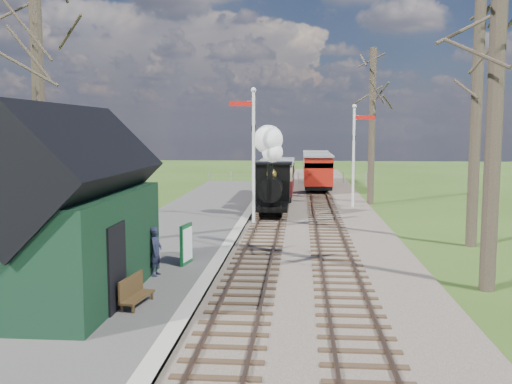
# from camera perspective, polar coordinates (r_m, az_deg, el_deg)

# --- Properties ---
(ground) EXTENTS (140.00, 140.00, 0.00)m
(ground) POSITION_cam_1_polar(r_m,az_deg,el_deg) (10.60, -3.83, -18.00)
(ground) COLOR #2D4917
(ground) RESTS_ON ground
(distant_hills) EXTENTS (114.40, 48.00, 22.02)m
(distant_hills) POSITION_cam_1_polar(r_m,az_deg,el_deg) (76.74, 4.39, -9.28)
(distant_hills) COLOR #385B23
(distant_hills) RESTS_ON ground
(ballast_bed) EXTENTS (8.00, 60.00, 0.10)m
(ballast_bed) POSITION_cam_1_polar(r_m,az_deg,el_deg) (31.85, 4.25, -1.51)
(ballast_bed) COLOR brown
(ballast_bed) RESTS_ON ground
(track_near) EXTENTS (1.60, 60.00, 0.15)m
(track_near) POSITION_cam_1_polar(r_m,az_deg,el_deg) (31.88, 1.91, -1.40)
(track_near) COLOR brown
(track_near) RESTS_ON ground
(track_far) EXTENTS (1.60, 60.00, 0.15)m
(track_far) POSITION_cam_1_polar(r_m,az_deg,el_deg) (31.87, 6.58, -1.44)
(track_far) COLOR brown
(track_far) RESTS_ON ground
(platform) EXTENTS (5.00, 44.00, 0.20)m
(platform) POSITION_cam_1_polar(r_m,az_deg,el_deg) (24.44, -7.20, -3.80)
(platform) COLOR #474442
(platform) RESTS_ON ground
(coping_strip) EXTENTS (0.40, 44.00, 0.21)m
(coping_strip) POSITION_cam_1_polar(r_m,az_deg,el_deg) (24.08, -1.83, -3.89)
(coping_strip) COLOR #B2AD9E
(coping_strip) RESTS_ON ground
(station_shed) EXTENTS (3.25, 6.30, 4.78)m
(station_shed) POSITION_cam_1_polar(r_m,az_deg,el_deg) (14.86, -18.21, -2.12)
(station_shed) COLOR black
(station_shed) RESTS_ON platform
(semaphore_near) EXTENTS (1.22, 0.24, 6.22)m
(semaphore_near) POSITION_cam_1_polar(r_m,az_deg,el_deg) (25.66, -0.40, 4.64)
(semaphore_near) COLOR silver
(semaphore_near) RESTS_ON ground
(semaphore_far) EXTENTS (1.22, 0.24, 5.72)m
(semaphore_far) POSITION_cam_1_polar(r_m,az_deg,el_deg) (31.71, 9.87, 4.37)
(semaphore_far) COLOR silver
(semaphore_far) RESTS_ON ground
(bare_trees) EXTENTS (15.51, 22.39, 12.00)m
(bare_trees) POSITION_cam_1_polar(r_m,az_deg,el_deg) (19.68, 4.28, 8.74)
(bare_trees) COLOR #382D23
(bare_trees) RESTS_ON ground
(fence_line) EXTENTS (12.60, 0.08, 1.00)m
(fence_line) POSITION_cam_1_polar(r_m,az_deg,el_deg) (45.73, 3.09, 1.49)
(fence_line) COLOR slate
(fence_line) RESTS_ON ground
(locomotive) EXTENTS (1.75, 4.08, 4.37)m
(locomotive) POSITION_cam_1_polar(r_m,az_deg,el_deg) (28.15, 1.57, 1.52)
(locomotive) COLOR black
(locomotive) RESTS_ON ground
(coach) EXTENTS (2.04, 6.99, 2.14)m
(coach) POSITION_cam_1_polar(r_m,az_deg,el_deg) (34.23, 2.11, 1.46)
(coach) COLOR black
(coach) RESTS_ON ground
(red_carriage_a) EXTENTS (1.99, 4.93, 2.10)m
(red_carriage_a) POSITION_cam_1_polar(r_m,az_deg,el_deg) (39.77, 6.20, 2.06)
(red_carriage_a) COLOR black
(red_carriage_a) RESTS_ON ground
(red_carriage_b) EXTENTS (1.99, 4.93, 2.10)m
(red_carriage_b) POSITION_cam_1_polar(r_m,az_deg,el_deg) (45.26, 6.00, 2.57)
(red_carriage_b) COLOR black
(red_carriage_b) RESTS_ON ground
(sign_board) EXTENTS (0.24, 0.85, 1.24)m
(sign_board) POSITION_cam_1_polar(r_m,az_deg,el_deg) (17.83, -6.98, -5.20)
(sign_board) COLOR #0F4721
(sign_board) RESTS_ON platform
(bench) EXTENTS (0.54, 1.29, 0.71)m
(bench) POSITION_cam_1_polar(r_m,az_deg,el_deg) (13.99, -12.11, -9.72)
(bench) COLOR #402E17
(bench) RESTS_ON platform
(person) EXTENTS (0.38, 0.54, 1.41)m
(person) POSITION_cam_1_polar(r_m,az_deg,el_deg) (16.55, -9.99, -5.86)
(person) COLOR #1B1E32
(person) RESTS_ON platform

